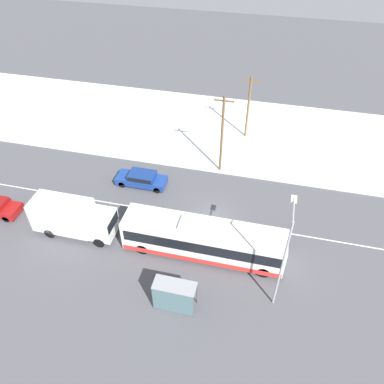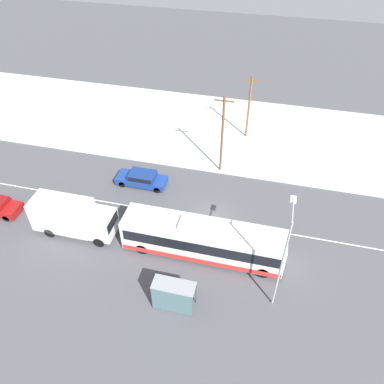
{
  "view_description": "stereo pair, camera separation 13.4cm",
  "coord_description": "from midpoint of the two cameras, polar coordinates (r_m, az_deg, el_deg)",
  "views": [
    {
      "loc": [
        3.7,
        -22.39,
        23.09
      ],
      "look_at": [
        -2.07,
        1.65,
        1.4
      ],
      "focal_mm": 35.0,
      "sensor_mm": 36.0,
      "label": 1
    },
    {
      "loc": [
        3.84,
        -22.36,
        23.09
      ],
      "look_at": [
        -2.07,
        1.65,
        1.4
      ],
      "focal_mm": 35.0,
      "sensor_mm": 36.0,
      "label": 2
    }
  ],
  "objects": [
    {
      "name": "ground_plane",
      "position": [
        32.37,
        2.78,
        -4.3
      ],
      "size": [
        120.0,
        120.0,
        0.0
      ],
      "primitive_type": "plane",
      "color": "#4C4C51"
    },
    {
      "name": "box_truck",
      "position": [
        31.7,
        -17.92,
        -3.65
      ],
      "size": [
        6.76,
        2.3,
        3.13
      ],
      "color": "silver",
      "rests_on": "ground_plane"
    },
    {
      "name": "streetlamp",
      "position": [
        24.17,
        13.81,
        -8.7
      ],
      "size": [
        0.36,
        2.54,
        8.08
      ],
      "color": "#9EA3A8",
      "rests_on": "ground_plane"
    },
    {
      "name": "sedan_car",
      "position": [
        35.69,
        -7.77,
        2.07
      ],
      "size": [
        4.77,
        1.8,
        1.36
      ],
      "rotation": [
        0.0,
        0.0,
        3.14
      ],
      "color": "navy",
      "rests_on": "ground_plane"
    },
    {
      "name": "utility_pole_roadside",
      "position": [
        35.19,
        4.48,
        8.78
      ],
      "size": [
        1.8,
        0.24,
        8.16
      ],
      "color": "brown",
      "rests_on": "ground_plane"
    },
    {
      "name": "lane_marking_center",
      "position": [
        32.37,
        2.78,
        -4.3
      ],
      "size": [
        60.0,
        0.12,
        0.0
      ],
      "color": "silver",
      "rests_on": "ground_plane"
    },
    {
      "name": "pedestrian_at_stop",
      "position": [
        26.59,
        -0.72,
        -14.48
      ],
      "size": [
        0.65,
        0.29,
        1.82
      ],
      "color": "#23232D",
      "rests_on": "ground_plane"
    },
    {
      "name": "bus_shelter",
      "position": [
        25.66,
        -2.95,
        -15.4
      ],
      "size": [
        2.88,
        1.2,
        2.4
      ],
      "color": "gray",
      "rests_on": "ground_plane"
    },
    {
      "name": "utility_pole_snowlot",
      "position": [
        41.14,
        8.48,
        12.78
      ],
      "size": [
        1.8,
        0.24,
        7.17
      ],
      "color": "brown",
      "rests_on": "ground_plane"
    },
    {
      "name": "snow_lot",
      "position": [
        43.58,
        6.59,
        9.06
      ],
      "size": [
        80.0,
        15.68,
        0.12
      ],
      "color": "silver",
      "rests_on": "ground_plane"
    },
    {
      "name": "city_bus",
      "position": [
        28.77,
        1.58,
        -7.26
      ],
      "size": [
        12.39,
        2.57,
        3.16
      ],
      "color": "white",
      "rests_on": "ground_plane"
    }
  ]
}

